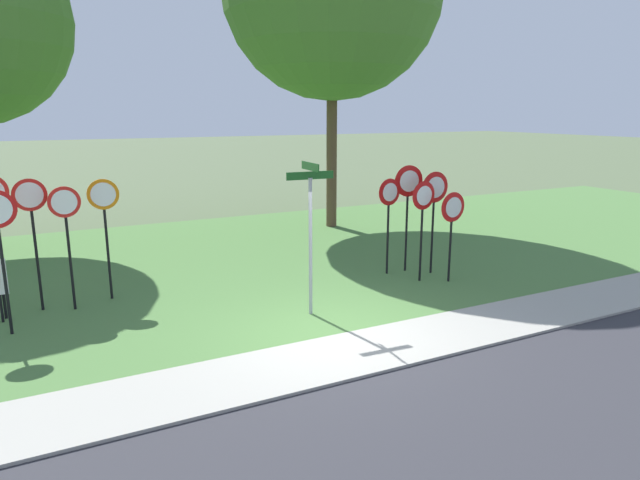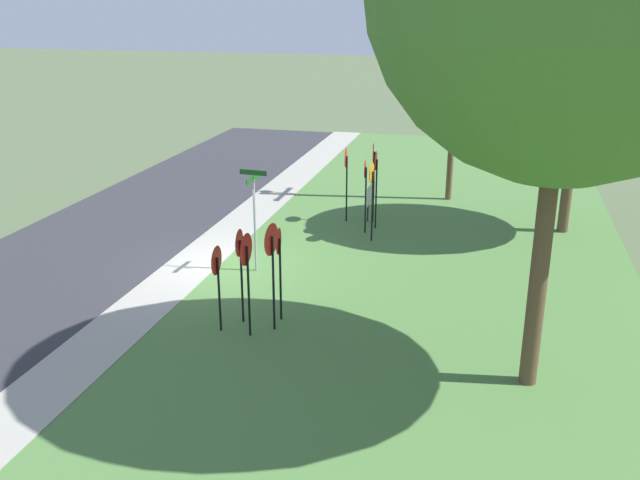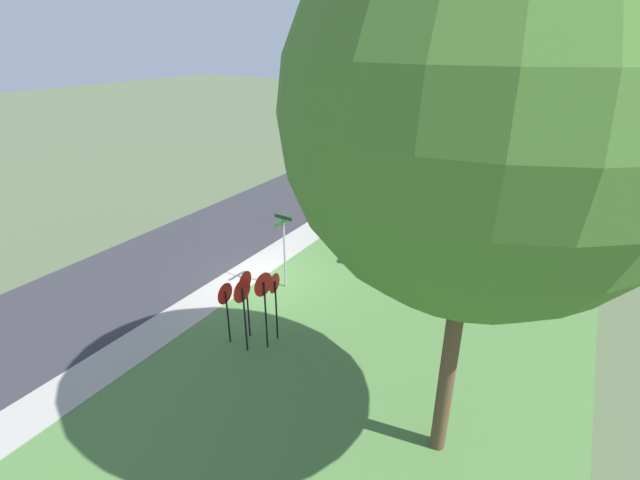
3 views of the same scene
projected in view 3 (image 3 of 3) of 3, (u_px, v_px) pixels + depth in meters
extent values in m
plane|color=#4C5B3D|center=(263.00, 278.00, 18.76)|extent=(160.00, 160.00, 0.00)
cube|color=#2D2D33|center=(180.00, 253.00, 20.96)|extent=(44.00, 6.40, 0.01)
cube|color=#99968C|center=(248.00, 273.00, 19.11)|extent=(44.00, 1.60, 0.06)
cube|color=#477038|center=(400.00, 319.00, 15.99)|extent=(44.00, 12.00, 0.04)
cylinder|color=black|center=(386.00, 243.00, 19.02)|extent=(0.06, 0.06, 2.32)
cylinder|color=orange|center=(387.00, 219.00, 18.58)|extent=(0.64, 0.06, 0.64)
cylinder|color=white|center=(387.00, 218.00, 18.59)|extent=(0.50, 0.03, 0.50)
cylinder|color=black|center=(377.00, 223.00, 21.07)|extent=(0.06, 0.06, 2.36)
cylinder|color=red|center=(377.00, 200.00, 20.63)|extent=(0.67, 0.11, 0.67)
cylinder|color=white|center=(377.00, 200.00, 20.64)|extent=(0.52, 0.07, 0.53)
cylinder|color=black|center=(397.00, 224.00, 20.70)|extent=(0.06, 0.06, 2.54)
cylinder|color=red|center=(398.00, 199.00, 20.21)|extent=(0.65, 0.15, 0.66)
cylinder|color=white|center=(398.00, 198.00, 20.22)|extent=(0.51, 0.10, 0.51)
cylinder|color=black|center=(385.00, 236.00, 19.80)|extent=(0.06, 0.06, 2.27)
cylinder|color=red|center=(386.00, 213.00, 19.37)|extent=(0.61, 0.10, 0.61)
cylinder|color=white|center=(385.00, 212.00, 19.38)|extent=(0.48, 0.07, 0.48)
cylinder|color=black|center=(396.00, 231.00, 20.11)|extent=(0.06, 0.06, 2.42)
cylinder|color=red|center=(397.00, 206.00, 19.65)|extent=(0.64, 0.06, 0.64)
cylinder|color=white|center=(396.00, 206.00, 19.66)|extent=(0.50, 0.04, 0.50)
cylinder|color=black|center=(248.00, 308.00, 14.68)|extent=(0.06, 0.06, 2.12)
cone|color=red|center=(245.00, 281.00, 14.29)|extent=(0.67, 0.08, 0.67)
cone|color=white|center=(244.00, 281.00, 14.30)|extent=(0.45, 0.05, 0.46)
cylinder|color=black|center=(245.00, 320.00, 13.95)|extent=(0.06, 0.06, 2.24)
cone|color=red|center=(242.00, 291.00, 13.54)|extent=(0.76, 0.05, 0.76)
cone|color=white|center=(241.00, 291.00, 13.55)|extent=(0.52, 0.03, 0.52)
cylinder|color=black|center=(266.00, 316.00, 14.07)|extent=(0.06, 0.06, 2.36)
cone|color=red|center=(263.00, 284.00, 13.64)|extent=(0.77, 0.12, 0.77)
cone|color=white|center=(262.00, 284.00, 13.65)|extent=(0.52, 0.08, 0.53)
cylinder|color=black|center=(276.00, 310.00, 14.56)|extent=(0.06, 0.06, 2.12)
cone|color=red|center=(274.00, 283.00, 14.18)|extent=(0.65, 0.09, 0.66)
cone|color=white|center=(273.00, 283.00, 14.18)|extent=(0.44, 0.06, 0.45)
cylinder|color=black|center=(228.00, 317.00, 14.44)|extent=(0.06, 0.06, 1.86)
cone|color=red|center=(225.00, 294.00, 14.10)|extent=(0.70, 0.05, 0.70)
cone|color=silver|center=(224.00, 293.00, 14.11)|extent=(0.47, 0.03, 0.47)
cylinder|color=#9EA0A8|center=(285.00, 256.00, 17.54)|extent=(0.07, 0.07, 2.69)
cylinder|color=#9EA0A8|center=(283.00, 223.00, 16.98)|extent=(0.09, 0.09, 0.03)
cube|color=#19511E|center=(283.00, 222.00, 16.95)|extent=(0.96, 0.08, 0.15)
cube|color=#19511E|center=(283.00, 217.00, 16.88)|extent=(0.07, 0.82, 0.15)
cylinder|color=brown|center=(479.00, 142.00, 21.11)|extent=(0.24, 0.24, 9.23)
cube|color=brown|center=(491.00, 61.00, 19.68)|extent=(2.10, 0.12, 0.12)
cylinder|color=gray|center=(495.00, 58.00, 20.30)|extent=(0.09, 0.09, 0.10)
cylinder|color=gray|center=(487.00, 59.00, 18.96)|extent=(0.09, 0.09, 0.10)
cylinder|color=#9EA0A8|center=(463.00, 95.00, 20.75)|extent=(0.08, 2.05, 0.08)
ellipsoid|color=#B7B7BC|center=(440.00, 95.00, 21.25)|extent=(0.40, 0.56, 0.18)
cylinder|color=black|center=(399.00, 237.00, 21.81)|extent=(0.05, 0.05, 0.55)
cylinder|color=black|center=(392.00, 243.00, 21.23)|extent=(0.05, 0.05, 0.55)
cube|color=white|center=(396.00, 228.00, 21.27)|extent=(1.10, 0.11, 0.70)
cylinder|color=brown|center=(561.00, 222.00, 17.67)|extent=(0.36, 0.36, 4.96)
sphere|color=#47752D|center=(585.00, 120.00, 16.07)|extent=(5.70, 5.70, 5.70)
cylinder|color=brown|center=(452.00, 343.00, 9.82)|extent=(0.36, 0.36, 6.09)
sphere|color=#47752D|center=(485.00, 113.00, 7.83)|extent=(7.23, 7.23, 7.23)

